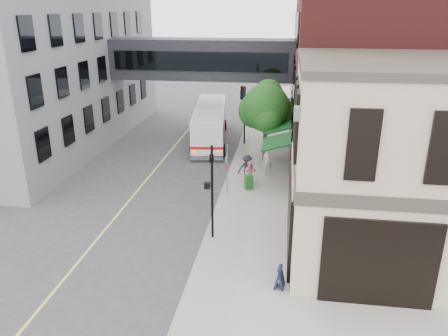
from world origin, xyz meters
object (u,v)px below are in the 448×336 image
(sandwich_board, at_px, (280,277))
(pedestrian_a, at_px, (267,162))
(newspaper_box, at_px, (249,182))
(pedestrian_b, at_px, (250,174))
(bus, at_px, (210,122))
(pedestrian_c, at_px, (247,169))

(sandwich_board, bearing_deg, pedestrian_a, 103.76)
(pedestrian_a, bearing_deg, sandwich_board, -100.69)
(newspaper_box, relative_size, sandwich_board, 0.98)
(pedestrian_b, xyz_separation_m, sandwich_board, (2.01, -9.98, -0.33))
(newspaper_box, bearing_deg, sandwich_board, -100.41)
(pedestrian_a, bearing_deg, bus, 108.03)
(pedestrian_a, xyz_separation_m, newspaper_box, (-0.97, -2.40, -0.46))
(pedestrian_c, xyz_separation_m, newspaper_box, (0.20, -1.04, -0.44))
(pedestrian_a, bearing_deg, newspaper_box, -127.86)
(pedestrian_a, xyz_separation_m, pedestrian_b, (-0.93, -1.90, -0.12))
(pedestrian_b, xyz_separation_m, pedestrian_c, (-0.24, 0.55, 0.10))
(newspaper_box, distance_m, sandwich_board, 9.70)
(newspaper_box, bearing_deg, pedestrian_c, 78.30)
(pedestrian_a, height_order, sandwich_board, pedestrian_a)
(pedestrian_c, relative_size, sandwich_board, 1.98)
(pedestrian_c, bearing_deg, bus, 101.56)
(pedestrian_c, xyz_separation_m, sandwich_board, (2.25, -10.52, -0.43))
(pedestrian_b, bearing_deg, bus, 126.42)
(pedestrian_c, distance_m, sandwich_board, 10.77)
(pedestrian_a, xyz_separation_m, pedestrian_c, (-1.17, -1.36, -0.02))
(pedestrian_b, height_order, newspaper_box, pedestrian_b)
(pedestrian_a, relative_size, sandwich_board, 2.02)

